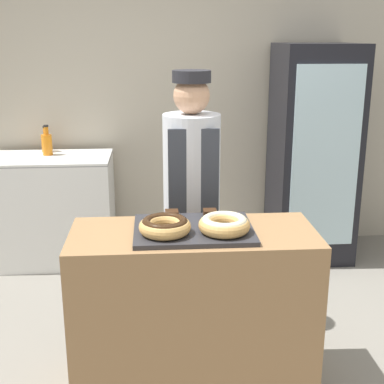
{
  "coord_description": "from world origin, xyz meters",
  "views": [
    {
      "loc": [
        -0.19,
        -2.51,
        1.83
      ],
      "look_at": [
        0.0,
        0.1,
        1.06
      ],
      "focal_mm": 50.0,
      "sensor_mm": 36.0,
      "label": 1
    }
  ],
  "objects_px": {
    "donut_chocolate_glaze": "(165,225)",
    "brownie_back_right": "(210,213)",
    "brownie_back_left": "(172,214)",
    "beverage_fridge": "(313,154)",
    "donut_light_glaze": "(224,224)",
    "baker_person": "(192,198)",
    "chest_freezer": "(52,209)",
    "serving_tray": "(193,230)",
    "bottle_orange": "(46,142)",
    "bottle_orange_b": "(47,143)"
  },
  "relations": [
    {
      "from": "donut_chocolate_glaze",
      "to": "chest_freezer",
      "type": "bearing_deg",
      "value": 116.04
    },
    {
      "from": "serving_tray",
      "to": "bottle_orange",
      "type": "bearing_deg",
      "value": 119.08
    },
    {
      "from": "brownie_back_left",
      "to": "brownie_back_right",
      "type": "height_order",
      "value": "same"
    },
    {
      "from": "donut_light_glaze",
      "to": "chest_freezer",
      "type": "bearing_deg",
      "value": 122.93
    },
    {
      "from": "serving_tray",
      "to": "beverage_fridge",
      "type": "bearing_deg",
      "value": 57.06
    },
    {
      "from": "donut_light_glaze",
      "to": "baker_person",
      "type": "bearing_deg",
      "value": 99.18
    },
    {
      "from": "donut_light_glaze",
      "to": "bottle_orange",
      "type": "bearing_deg",
      "value": 121.24
    },
    {
      "from": "donut_chocolate_glaze",
      "to": "brownie_back_right",
      "type": "xyz_separation_m",
      "value": [
        0.25,
        0.25,
        -0.03
      ]
    },
    {
      "from": "serving_tray",
      "to": "brownie_back_right",
      "type": "xyz_separation_m",
      "value": [
        0.1,
        0.18,
        0.03
      ]
    },
    {
      "from": "baker_person",
      "to": "bottle_orange_b",
      "type": "distance_m",
      "value": 1.63
    },
    {
      "from": "brownie_back_right",
      "to": "donut_chocolate_glaze",
      "type": "bearing_deg",
      "value": -134.15
    },
    {
      "from": "serving_tray",
      "to": "brownie_back_left",
      "type": "distance_m",
      "value": 0.21
    },
    {
      "from": "donut_light_glaze",
      "to": "bottle_orange",
      "type": "relative_size",
      "value": 1.19
    },
    {
      "from": "baker_person",
      "to": "chest_freezer",
      "type": "distance_m",
      "value": 1.62
    },
    {
      "from": "bottle_orange",
      "to": "chest_freezer",
      "type": "bearing_deg",
      "value": -76.46
    },
    {
      "from": "serving_tray",
      "to": "chest_freezer",
      "type": "distance_m",
      "value": 2.08
    },
    {
      "from": "baker_person",
      "to": "chest_freezer",
      "type": "height_order",
      "value": "baker_person"
    },
    {
      "from": "serving_tray",
      "to": "bottle_orange_b",
      "type": "relative_size",
      "value": 2.43
    },
    {
      "from": "brownie_back_left",
      "to": "baker_person",
      "type": "relative_size",
      "value": 0.04
    },
    {
      "from": "beverage_fridge",
      "to": "donut_chocolate_glaze",
      "type": "bearing_deg",
      "value": -125.0
    },
    {
      "from": "beverage_fridge",
      "to": "chest_freezer",
      "type": "xyz_separation_m",
      "value": [
        -2.16,
        0.01,
        -0.43
      ]
    },
    {
      "from": "donut_chocolate_glaze",
      "to": "chest_freezer",
      "type": "distance_m",
      "value": 2.09
    },
    {
      "from": "brownie_back_left",
      "to": "baker_person",
      "type": "xyz_separation_m",
      "value": [
        0.14,
        0.42,
        -0.05
      ]
    },
    {
      "from": "brownie_back_left",
      "to": "beverage_fridge",
      "type": "relative_size",
      "value": 0.04
    },
    {
      "from": "serving_tray",
      "to": "beverage_fridge",
      "type": "height_order",
      "value": "beverage_fridge"
    },
    {
      "from": "donut_chocolate_glaze",
      "to": "donut_light_glaze",
      "type": "bearing_deg",
      "value": 0.0
    },
    {
      "from": "donut_light_glaze",
      "to": "beverage_fridge",
      "type": "height_order",
      "value": "beverage_fridge"
    },
    {
      "from": "baker_person",
      "to": "bottle_orange_b",
      "type": "bearing_deg",
      "value": 131.82
    },
    {
      "from": "bottle_orange",
      "to": "donut_light_glaze",
      "type": "bearing_deg",
      "value": -58.76
    },
    {
      "from": "donut_chocolate_glaze",
      "to": "bottle_orange_b",
      "type": "xyz_separation_m",
      "value": [
        -0.9,
        1.89,
        0.04
      ]
    },
    {
      "from": "beverage_fridge",
      "to": "chest_freezer",
      "type": "distance_m",
      "value": 2.2
    },
    {
      "from": "serving_tray",
      "to": "donut_chocolate_glaze",
      "type": "height_order",
      "value": "donut_chocolate_glaze"
    },
    {
      "from": "donut_chocolate_glaze",
      "to": "baker_person",
      "type": "xyz_separation_m",
      "value": [
        0.18,
        0.68,
        -0.08
      ]
    },
    {
      "from": "serving_tray",
      "to": "donut_light_glaze",
      "type": "xyz_separation_m",
      "value": [
        0.14,
        -0.08,
        0.05
      ]
    },
    {
      "from": "bottle_orange",
      "to": "bottle_orange_b",
      "type": "distance_m",
      "value": 0.14
    },
    {
      "from": "donut_chocolate_glaze",
      "to": "brownie_back_right",
      "type": "distance_m",
      "value": 0.36
    },
    {
      "from": "beverage_fridge",
      "to": "chest_freezer",
      "type": "relative_size",
      "value": 1.8
    },
    {
      "from": "donut_light_glaze",
      "to": "bottle_orange_b",
      "type": "distance_m",
      "value": 2.24
    },
    {
      "from": "brownie_back_left",
      "to": "bottle_orange_b",
      "type": "relative_size",
      "value": 0.29
    },
    {
      "from": "donut_light_glaze",
      "to": "chest_freezer",
      "type": "height_order",
      "value": "donut_light_glaze"
    },
    {
      "from": "serving_tray",
      "to": "baker_person",
      "type": "distance_m",
      "value": 0.6
    },
    {
      "from": "donut_light_glaze",
      "to": "baker_person",
      "type": "xyz_separation_m",
      "value": [
        -0.11,
        0.68,
        -0.08
      ]
    },
    {
      "from": "beverage_fridge",
      "to": "bottle_orange",
      "type": "distance_m",
      "value": 2.22
    },
    {
      "from": "donut_light_glaze",
      "to": "brownie_back_right",
      "type": "xyz_separation_m",
      "value": [
        -0.04,
        0.25,
        -0.03
      ]
    },
    {
      "from": "brownie_back_right",
      "to": "beverage_fridge",
      "type": "relative_size",
      "value": 0.04
    },
    {
      "from": "beverage_fridge",
      "to": "brownie_back_left",
      "type": "bearing_deg",
      "value": -128.22
    },
    {
      "from": "baker_person",
      "to": "brownie_back_right",
      "type": "bearing_deg",
      "value": -80.99
    },
    {
      "from": "brownie_back_left",
      "to": "beverage_fridge",
      "type": "height_order",
      "value": "beverage_fridge"
    },
    {
      "from": "brownie_back_left",
      "to": "chest_freezer",
      "type": "height_order",
      "value": "brownie_back_left"
    },
    {
      "from": "serving_tray",
      "to": "brownie_back_left",
      "type": "xyz_separation_m",
      "value": [
        -0.1,
        0.18,
        0.03
      ]
    }
  ]
}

